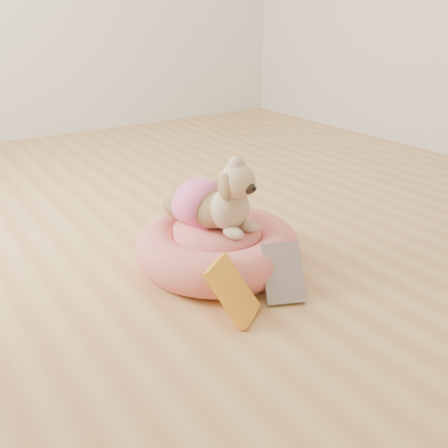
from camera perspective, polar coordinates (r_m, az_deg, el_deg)
floor at (r=2.66m, az=-0.18°, el=1.45°), size 4.50×4.50×0.00m
pet_bed at (r=2.08m, az=-0.77°, el=-2.63°), size 0.68×0.68×0.18m
dog at (r=2.00m, az=-1.32°, el=4.08°), size 0.41×0.50×0.32m
book_yellow at (r=1.73m, az=1.00°, el=-7.64°), size 0.22×0.22×0.21m
book_white at (r=1.86m, az=6.77°, el=-5.58°), size 0.19×0.19×0.20m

